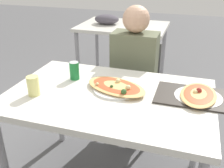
# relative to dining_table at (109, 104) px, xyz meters

# --- Properties ---
(dining_table) EXTENTS (1.27, 0.84, 0.75)m
(dining_table) POSITION_rel_dining_table_xyz_m (0.00, 0.00, 0.00)
(dining_table) COLOR silver
(dining_table) RESTS_ON ground_plane
(chair_far_seated) EXTENTS (0.40, 0.40, 0.85)m
(chair_far_seated) POSITION_rel_dining_table_xyz_m (0.01, 0.75, -0.19)
(chair_far_seated) COLOR #4C4C4C
(chair_far_seated) RESTS_ON ground_plane
(person_seated) EXTENTS (0.37, 0.24, 1.20)m
(person_seated) POSITION_rel_dining_table_xyz_m (0.01, 0.64, 0.03)
(person_seated) COLOR #2D2D38
(person_seated) RESTS_ON ground_plane
(pizza_main) EXTENTS (0.47, 0.37, 0.06)m
(pizza_main) POSITION_rel_dining_table_xyz_m (0.03, 0.07, 0.09)
(pizza_main) COLOR white
(pizza_main) RESTS_ON dining_table
(soda_can) EXTENTS (0.07, 0.07, 0.12)m
(soda_can) POSITION_rel_dining_table_xyz_m (-0.30, 0.14, 0.14)
(soda_can) COLOR #197233
(soda_can) RESTS_ON dining_table
(drink_glass) EXTENTS (0.07, 0.07, 0.12)m
(drink_glass) POSITION_rel_dining_table_xyz_m (-0.44, -0.15, 0.13)
(drink_glass) COLOR #E0DB7F
(drink_glass) RESTS_ON dining_table
(serving_tray) EXTENTS (0.42, 0.30, 0.01)m
(serving_tray) POSITION_rel_dining_table_xyz_m (0.49, 0.11, 0.08)
(serving_tray) COLOR #332D28
(serving_tray) RESTS_ON dining_table
(pizza_second) EXTENTS (0.28, 0.36, 0.06)m
(pizza_second) POSITION_rel_dining_table_xyz_m (0.53, 0.11, 0.09)
(pizza_second) COLOR white
(pizza_second) RESTS_ON dining_table
(background_table) EXTENTS (1.10, 0.80, 0.87)m
(background_table) POSITION_rel_dining_table_xyz_m (-0.46, 1.86, 0.02)
(background_table) COLOR silver
(background_table) RESTS_ON ground_plane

